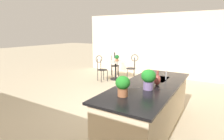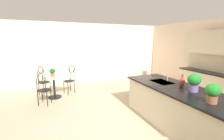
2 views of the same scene
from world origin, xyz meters
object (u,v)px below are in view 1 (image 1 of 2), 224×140
at_px(bistro_table, 116,69).
at_px(chair_by_island, 101,67).
at_px(chair_toward_desk, 132,66).
at_px(potted_plant_counter_near, 148,78).
at_px(vase_on_counter, 157,80).
at_px(potted_plant_on_table, 117,58).
at_px(potted_plant_counter_far, 123,85).
at_px(chair_near_window, 115,63).

height_order(bistro_table, chair_by_island, chair_by_island).
bearing_deg(chair_toward_desk, potted_plant_counter_near, 28.55).
bearing_deg(chair_by_island, vase_on_counter, 50.90).
relative_size(potted_plant_on_table, potted_plant_counter_far, 0.77).
bearing_deg(potted_plant_counter_far, potted_plant_on_table, -149.47).
bearing_deg(vase_on_counter, potted_plant_on_table, -139.51).
xyz_separation_m(potted_plant_counter_near, vase_on_counter, (-0.35, 0.06, -0.10)).
bearing_deg(potted_plant_counter_far, potted_plant_counter_near, 157.19).
xyz_separation_m(bistro_table, vase_on_counter, (2.96, 2.63, 0.58)).
height_order(chair_toward_desk, potted_plant_counter_near, potted_plant_counter_near).
xyz_separation_m(bistro_table, chair_by_island, (0.55, -0.34, 0.13)).
xyz_separation_m(chair_toward_desk, potted_plant_counter_near, (3.64, 1.98, 0.56)).
xyz_separation_m(chair_by_island, potted_plant_counter_near, (2.76, 2.91, 0.56)).
relative_size(chair_near_window, potted_plant_on_table, 4.02).
bearing_deg(potted_plant_counter_near, vase_on_counter, 170.79).
bearing_deg(chair_near_window, potted_plant_counter_near, 37.18).
xyz_separation_m(bistro_table, chair_near_window, (-0.54, -0.35, 0.13)).
height_order(potted_plant_on_table, vase_on_counter, vase_on_counter).
bearing_deg(potted_plant_counter_far, chair_by_island, -141.04).
height_order(bistro_table, potted_plant_counter_far, potted_plant_counter_far).
bearing_deg(bistro_table, potted_plant_counter_near, 37.81).
bearing_deg(chair_toward_desk, chair_by_island, -46.45).
height_order(bistro_table, vase_on_counter, vase_on_counter).
relative_size(chair_toward_desk, potted_plant_on_table, 4.02).
bearing_deg(potted_plant_counter_near, chair_by_island, -133.50).
xyz_separation_m(potted_plant_on_table, vase_on_counter, (3.10, 2.65, 0.14)).
distance_m(potted_plant_counter_near, potted_plant_counter_far, 0.60).
height_order(bistro_table, potted_plant_on_table, potted_plant_on_table).
bearing_deg(chair_by_island, chair_near_window, -179.33).
bearing_deg(potted_plant_on_table, chair_toward_desk, 107.37).
bearing_deg(vase_on_counter, chair_near_window, -139.62).
relative_size(bistro_table, potted_plant_counter_far, 2.38).
bearing_deg(potted_plant_on_table, vase_on_counter, 40.49).
distance_m(bistro_table, potted_plant_on_table, 0.46).
bearing_deg(chair_by_island, chair_toward_desk, 133.55).
bearing_deg(chair_near_window, vase_on_counter, 40.38).
bearing_deg(chair_toward_desk, potted_plant_on_table, -72.63).
relative_size(potted_plant_counter_near, potted_plant_counter_far, 1.09).
xyz_separation_m(chair_near_window, potted_plant_counter_far, (4.40, 2.69, 0.54)).
distance_m(chair_by_island, potted_plant_on_table, 0.82).
xyz_separation_m(chair_by_island, vase_on_counter, (2.41, 2.96, 0.46)).
height_order(chair_near_window, potted_plant_counter_far, potted_plant_counter_far).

